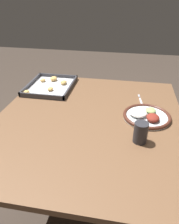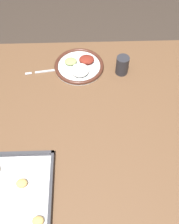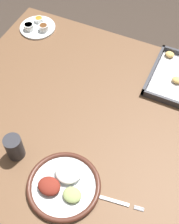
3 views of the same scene
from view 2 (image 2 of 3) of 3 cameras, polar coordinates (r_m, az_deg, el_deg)
ground_plane at (r=1.88m, az=0.62°, el=-12.98°), size 8.00×8.00×0.00m
dining_table at (r=1.32m, az=0.86°, el=-2.92°), size 1.19×1.05×0.71m
dinner_plate at (r=1.44m, az=-2.20°, el=10.00°), size 0.27×0.27×0.05m
fork at (r=1.45m, az=-9.64°, el=8.72°), size 0.19×0.04×0.00m
baking_tray at (r=1.13m, az=-18.30°, el=-15.93°), size 0.38×0.32×0.04m
drinking_cup at (r=1.40m, az=7.14°, el=10.08°), size 0.07×0.07×0.10m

